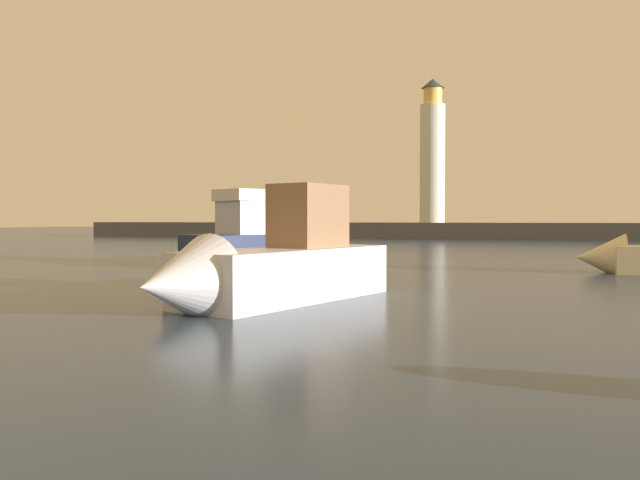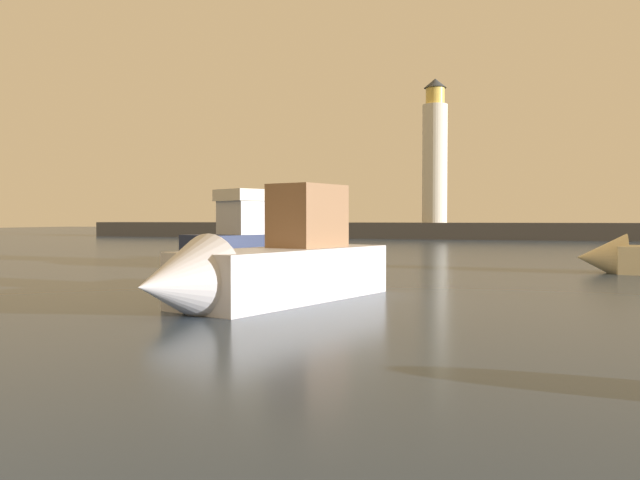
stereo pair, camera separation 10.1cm
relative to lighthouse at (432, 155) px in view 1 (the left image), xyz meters
The scene contains 5 objects.
ground_plane 33.55m from the lighthouse, 84.80° to the right, with size 220.00×220.00×0.00m, color #2D3D51.
breakwater 8.16m from the lighthouse, ahead, with size 82.56×4.66×1.62m, color #423F3D.
lighthouse is the anchor object (origin of this frame).
motorboat_1 38.95m from the lighthouse, 92.40° to the right, with size 6.21×8.62×3.76m.
motorboat_3 52.14m from the lighthouse, 86.42° to the right, with size 4.20×7.84×3.15m.
Camera 1 is at (6.08, -0.89, 1.98)m, focal length 36.56 mm.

